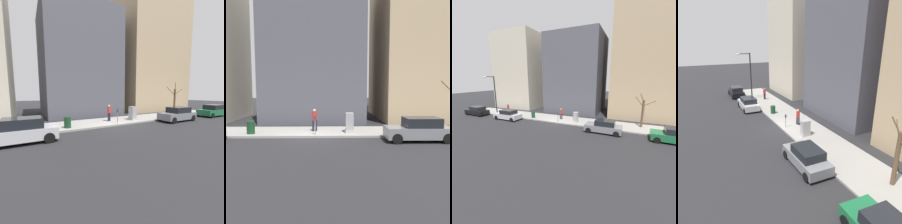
# 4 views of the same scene
# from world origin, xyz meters

# --- Properties ---
(ground_plane) EXTENTS (120.00, 120.00, 0.00)m
(ground_plane) POSITION_xyz_m (0.00, 0.00, 0.00)
(ground_plane) COLOR #232326
(sidewalk) EXTENTS (4.00, 36.00, 0.15)m
(sidewalk) POSITION_xyz_m (2.00, 0.00, 0.07)
(sidewalk) COLOR gray
(sidewalk) RESTS_ON ground
(parked_car_grey) EXTENTS (1.95, 4.21, 1.52)m
(parked_car_grey) POSITION_xyz_m (-1.03, -7.07, 0.74)
(parked_car_grey) COLOR slate
(parked_car_grey) RESTS_ON ground
(parked_car_silver) EXTENTS (1.96, 4.22, 1.52)m
(parked_car_silver) POSITION_xyz_m (-1.15, 7.53, 0.74)
(parked_car_silver) COLOR #B7B7BC
(parked_car_silver) RESTS_ON ground
(parked_car_black) EXTENTS (2.02, 4.25, 1.52)m
(parked_car_black) POSITION_xyz_m (-1.10, 14.66, 0.74)
(parked_car_black) COLOR black
(parked_car_black) RESTS_ON ground
(parking_meter) EXTENTS (0.14, 0.10, 1.35)m
(parking_meter) POSITION_xyz_m (0.45, -0.31, 0.98)
(parking_meter) COLOR slate
(parking_meter) RESTS_ON sidewalk
(utility_box) EXTENTS (0.83, 0.61, 1.43)m
(utility_box) POSITION_xyz_m (1.30, -2.76, 0.85)
(utility_box) COLOR #A8A399
(utility_box) RESTS_ON sidewalk
(streetlamp) EXTENTS (1.97, 0.32, 6.50)m
(streetlamp) POSITION_xyz_m (0.28, 11.76, 4.02)
(streetlamp) COLOR black
(streetlamp) RESTS_ON sidewalk
(bare_tree) EXTENTS (1.14, 2.23, 4.32)m
(bare_tree) POSITION_xyz_m (2.60, -11.21, 2.03)
(bare_tree) COLOR brown
(bare_tree) RESTS_ON sidewalk
(trash_bin) EXTENTS (0.56, 0.56, 0.90)m
(trash_bin) POSITION_xyz_m (0.90, 4.27, 0.60)
(trash_bin) COLOR #14381E
(trash_bin) RESTS_ON sidewalk
(pedestrian_near_meter) EXTENTS (0.36, 0.38, 1.66)m
(pedestrian_near_meter) POSITION_xyz_m (1.88, -0.18, 1.09)
(pedestrian_near_meter) COLOR #1E1E2D
(pedestrian_near_meter) RESTS_ON sidewalk
(pedestrian_midblock) EXTENTS (0.36, 0.39, 1.66)m
(pedestrian_midblock) POSITION_xyz_m (2.09, 10.62, 1.09)
(pedestrian_midblock) COLOR #1E1E2D
(pedestrian_midblock) RESTS_ON sidewalk
(office_block_center) EXTENTS (9.81, 9.81, 14.05)m
(office_block_center) POSITION_xyz_m (10.41, 0.31, 7.02)
(office_block_center) COLOR #4C4C56
(office_block_center) RESTS_ON ground
(office_tower_right) EXTENTS (9.26, 9.26, 15.46)m
(office_tower_right) POSITION_xyz_m (10.13, 13.10, 7.73)
(office_tower_right) COLOR #BCB29E
(office_tower_right) RESTS_ON ground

